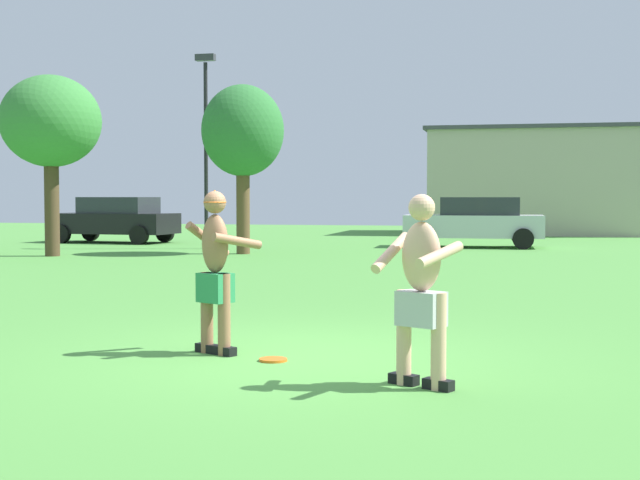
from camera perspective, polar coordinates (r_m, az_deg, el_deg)
The scene contains 10 objects.
ground_plane at distance 9.19m, azimuth -1.78°, elevation -7.36°, with size 80.00×80.00×0.00m, color #4C8E3D.
player_with_cap at distance 9.27m, azimuth -6.62°, elevation -1.56°, with size 0.78×0.70×1.68m.
player_in_gray at distance 7.65m, azimuth 6.40°, elevation -2.91°, with size 0.76×0.76×1.64m.
frisbee at distance 8.94m, azimuth -2.99°, elevation -7.58°, with size 0.28×0.28×0.03m, color orange.
car_silver_near_post at distance 28.77m, azimuth 9.80°, elevation 1.18°, with size 4.35×2.13×1.58m.
car_black_mid_lot at distance 31.99m, azimuth -12.85°, elevation 1.31°, with size 4.46×2.38×1.58m.
lamp_post at distance 27.89m, azimuth -7.24°, elevation 6.89°, with size 0.60×0.24×5.93m.
outbuilding_behind_lot at distance 39.82m, azimuth 13.46°, elevation 3.63°, with size 9.05×6.06×4.48m.
tree_left_field at distance 25.33m, azimuth -16.68°, elevation 7.11°, with size 2.68×2.68×4.85m.
tree_right_field at distance 25.28m, azimuth -4.91°, elevation 6.80°, with size 2.30×2.30×4.71m.
Camera 1 is at (2.23, -8.77, 1.62)m, focal length 50.55 mm.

